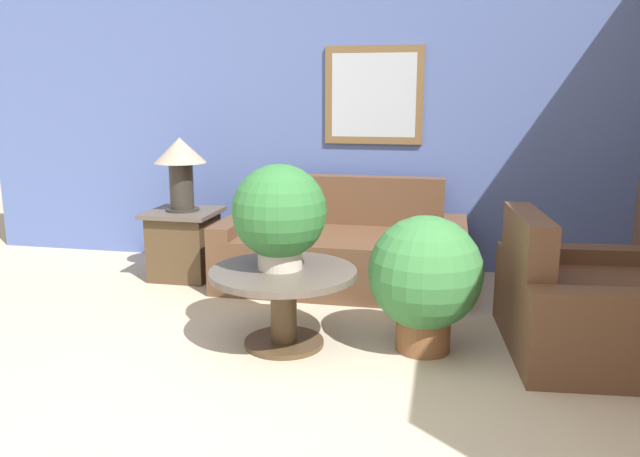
% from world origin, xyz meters
% --- Properties ---
extents(ground_plane, '(20.00, 20.00, 0.00)m').
position_xyz_m(ground_plane, '(0.00, 0.00, 0.00)').
color(ground_plane, '#BCAD93').
extents(wall_back, '(6.84, 0.09, 2.60)m').
position_xyz_m(wall_back, '(0.01, 3.13, 1.30)').
color(wall_back, '#5166A8').
rests_on(wall_back, ground_plane).
extents(couch_main, '(1.91, 0.99, 0.83)m').
position_xyz_m(couch_main, '(0.14, 2.51, 0.27)').
color(couch_main, brown).
rests_on(couch_main, ground_plane).
extents(armchair, '(1.08, 1.23, 0.83)m').
position_xyz_m(armchair, '(1.78, 1.48, 0.27)').
color(armchair, brown).
rests_on(armchair, ground_plane).
extents(coffee_table, '(0.88, 0.88, 0.48)m').
position_xyz_m(coffee_table, '(-0.00, 1.20, 0.34)').
color(coffee_table, '#4C3823').
rests_on(coffee_table, ground_plane).
extents(side_table, '(0.56, 0.56, 0.56)m').
position_xyz_m(side_table, '(-1.18, 2.43, 0.29)').
color(side_table, '#4C3823').
rests_on(side_table, ground_plane).
extents(table_lamp, '(0.42, 0.42, 0.59)m').
position_xyz_m(table_lamp, '(-1.18, 2.43, 0.97)').
color(table_lamp, '#2D2823').
rests_on(table_lamp, side_table).
extents(potted_plant_on_table, '(0.56, 0.56, 0.63)m').
position_xyz_m(potted_plant_on_table, '(-0.02, 1.23, 0.81)').
color(potted_plant_on_table, beige).
rests_on(potted_plant_on_table, coffee_table).
extents(potted_plant_floor, '(0.67, 0.67, 0.81)m').
position_xyz_m(potted_plant_floor, '(0.83, 1.30, 0.45)').
color(potted_plant_floor, brown).
rests_on(potted_plant_floor, ground_plane).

